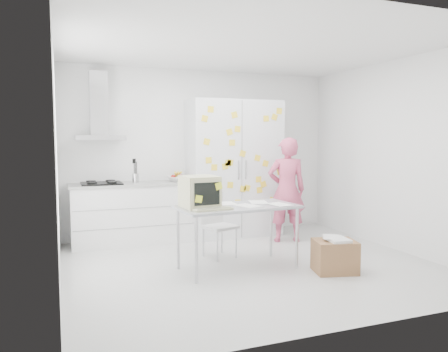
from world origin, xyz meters
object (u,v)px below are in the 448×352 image
object	(u,v)px
person	(287,190)
desk	(214,199)
chair	(217,221)
cardboard_box	(335,256)

from	to	relation	value
person	desk	xyz separation A→B (m)	(-1.54, -1.02, 0.07)
chair	person	bearing A→B (deg)	0.43
person	cardboard_box	bearing A→B (deg)	98.98
chair	cardboard_box	bearing A→B (deg)	-64.59
chair	cardboard_box	xyz separation A→B (m)	(1.07, -1.17, -0.29)
desk	chair	world-z (taller)	desk
desk	chair	bearing A→B (deg)	63.15
chair	cardboard_box	distance (m)	1.62
person	desk	distance (m)	1.85
cardboard_box	chair	bearing A→B (deg)	132.52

